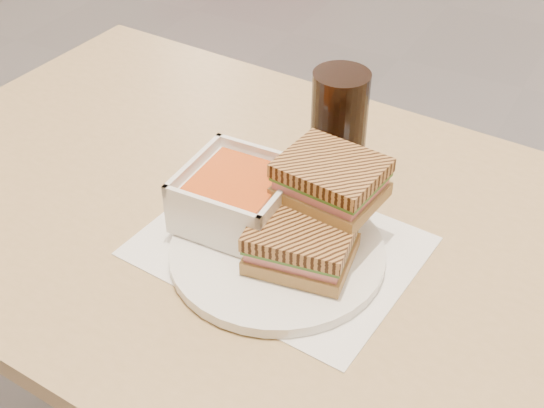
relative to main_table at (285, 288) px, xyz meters
The scene contains 7 objects.
main_table is the anchor object (origin of this frame).
tray_liner 0.12m from the main_table, 72.95° to the right, with size 0.35×0.28×0.00m.
plate 0.14m from the main_table, 71.47° to the right, with size 0.26×0.26×0.01m.
soup_bowl 0.17m from the main_table, 146.27° to the right, with size 0.14×0.14×0.07m.
panini_lower 0.18m from the main_table, 49.68° to the right, with size 0.13×0.12×0.05m.
panini_upper 0.22m from the main_table, ahead, with size 0.13×0.11×0.05m.
cola_glass 0.23m from the main_table, 85.07° to the left, with size 0.08×0.08×0.16m.
Camera 1 is at (0.33, -2.59, 1.35)m, focal length 47.44 mm.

